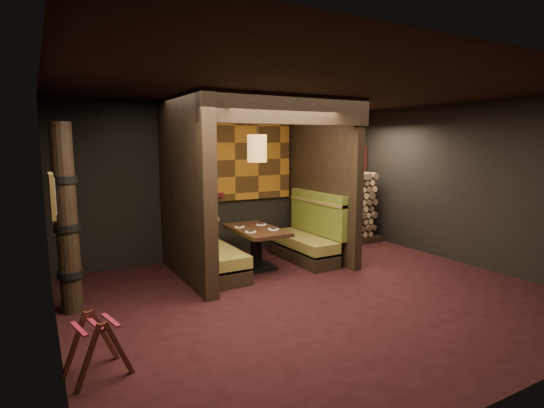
{
  "coord_description": "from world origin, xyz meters",
  "views": [
    {
      "loc": [
        -3.36,
        -4.67,
        2.16
      ],
      "look_at": [
        0.0,
        1.3,
        1.15
      ],
      "focal_mm": 28.0,
      "sensor_mm": 36.0,
      "label": 1
    }
  ],
  "objects": [
    {
      "name": "mosaic_header",
      "position": [
        2.29,
        2.68,
        1.78
      ],
      "size": [
        1.83,
        0.1,
        0.56
      ],
      "primitive_type": "cube",
      "color": "maroon",
      "rests_on": "wall_back"
    },
    {
      "name": "lacquer_shelf",
      "position": [
        -0.6,
        2.65,
        1.18
      ],
      "size": [
        0.6,
        0.12,
        0.07
      ],
      "primitive_type": "cube",
      "color": "#4F1015",
      "rests_on": "wall_back"
    },
    {
      "name": "booth_bench_right",
      "position": [
        0.93,
        1.65,
        0.4
      ],
      "size": [
        0.68,
        1.6,
        1.14
      ],
      "color": "black",
      "rests_on": "floor"
    },
    {
      "name": "pendant_lamp",
      "position": [
        -0.13,
        1.56,
        2.05
      ],
      "size": [
        0.32,
        0.32,
        1.02
      ],
      "color": "#B07F3F",
      "rests_on": "ceiling"
    },
    {
      "name": "wall_right",
      "position": [
        3.26,
        0.0,
        1.43
      ],
      "size": [
        0.02,
        5.5,
        2.85
      ],
      "primitive_type": "cube",
      "color": "black",
      "rests_on": "ground"
    },
    {
      "name": "ceiling",
      "position": [
        0.0,
        0.0,
        2.86
      ],
      "size": [
        6.5,
        5.5,
        0.02
      ],
      "primitive_type": "cube",
      "color": "black",
      "rests_on": "ground"
    },
    {
      "name": "firewood_stack",
      "position": [
        2.29,
        2.35,
        0.75
      ],
      "size": [
        1.73,
        0.7,
        1.5
      ],
      "color": "black",
      "rests_on": "floor"
    },
    {
      "name": "place_settings",
      "position": [
        -0.13,
        1.61,
        0.71
      ],
      "size": [
        0.61,
        0.64,
        0.03
      ],
      "color": "white",
      "rests_on": "dining_table"
    },
    {
      "name": "tapa_back_panel",
      "position": [
        -0.02,
        2.71,
        1.82
      ],
      "size": [
        2.4,
        0.06,
        1.55
      ],
      "primitive_type": "cube",
      "color": "#925815",
      "rests_on": "wall_back"
    },
    {
      "name": "floor",
      "position": [
        0.0,
        0.0,
        -0.01
      ],
      "size": [
        6.5,
        5.5,
        0.02
      ],
      "primitive_type": "cube",
      "color": "black",
      "rests_on": "ground"
    },
    {
      "name": "tapa_side_panel",
      "position": [
        -1.23,
        1.82,
        1.85
      ],
      "size": [
        0.04,
        1.85,
        1.45
      ],
      "primitive_type": "cube",
      "color": "#925815",
      "rests_on": "partition_left"
    },
    {
      "name": "partition_right",
      "position": [
        1.3,
        1.7,
        1.43
      ],
      "size": [
        0.15,
        2.1,
        2.85
      ],
      "primitive_type": "cube",
      "color": "black",
      "rests_on": "floor"
    },
    {
      "name": "luggage_rack",
      "position": [
        -2.97,
        -0.66,
        0.3
      ],
      "size": [
        0.64,
        0.51,
        0.61
      ],
      "color": "#481E13",
      "rests_on": "floor"
    },
    {
      "name": "dining_table",
      "position": [
        -0.13,
        1.61,
        0.47
      ],
      "size": [
        0.75,
        1.34,
        0.7
      ],
      "color": "black",
      "rests_on": "floor"
    },
    {
      "name": "partition_left",
      "position": [
        -1.35,
        1.65,
        1.43
      ],
      "size": [
        0.2,
        2.2,
        2.85
      ],
      "primitive_type": "cube",
      "color": "black",
      "rests_on": "floor"
    },
    {
      "name": "wall_front",
      "position": [
        0.0,
        -2.76,
        1.43
      ],
      "size": [
        6.5,
        0.02,
        2.85
      ],
      "primitive_type": "cube",
      "color": "black",
      "rests_on": "ground"
    },
    {
      "name": "wall_back",
      "position": [
        0.0,
        2.76,
        1.43
      ],
      "size": [
        6.5,
        0.02,
        2.85
      ],
      "primitive_type": "cube",
      "color": "black",
      "rests_on": "ground"
    },
    {
      "name": "wall_left",
      "position": [
        -3.26,
        0.0,
        1.43
      ],
      "size": [
        0.02,
        5.5,
        2.85
      ],
      "primitive_type": "cube",
      "color": "black",
      "rests_on": "ground"
    },
    {
      "name": "totem_column",
      "position": [
        -3.05,
        1.1,
        1.19
      ],
      "size": [
        0.31,
        0.31,
        2.4
      ],
      "color": "black",
      "rests_on": "floor"
    },
    {
      "name": "bay_front_post",
      "position": [
        1.39,
        1.96,
        1.43
      ],
      "size": [
        0.08,
        0.08,
        2.85
      ],
      "primitive_type": "cube",
      "color": "black",
      "rests_on": "floor"
    },
    {
      "name": "booth_bench_left",
      "position": [
        -0.96,
        1.65,
        0.4
      ],
      "size": [
        0.68,
        1.6,
        1.14
      ],
      "color": "black",
      "rests_on": "floor"
    },
    {
      "name": "framed_picture",
      "position": [
        -3.22,
        0.1,
        1.62
      ],
      "size": [
        0.05,
        0.36,
        0.46
      ],
      "color": "olive",
      "rests_on": "wall_left"
    },
    {
      "name": "header_beam",
      "position": [
        -0.02,
        0.7,
        2.63
      ],
      "size": [
        2.85,
        0.18,
        0.44
      ],
      "primitive_type": "cube",
      "color": "black",
      "rests_on": "partition_left"
    }
  ]
}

